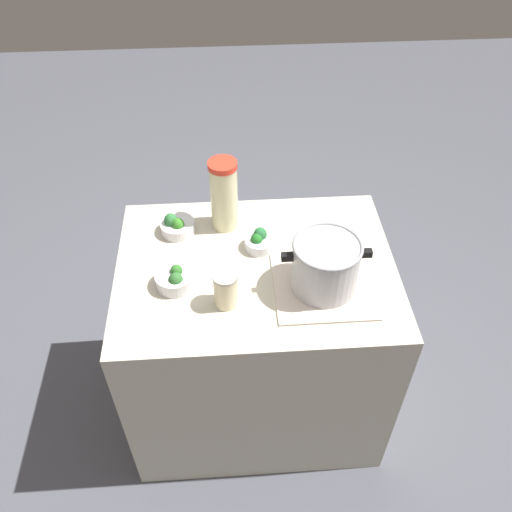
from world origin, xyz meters
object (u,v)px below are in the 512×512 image
object	(u,v)px
mason_jar	(226,289)
broccoli_bowl_center	(175,279)
lemonade_pitcher	(224,195)
cooking_pot	(326,265)
broccoli_bowl_back	(259,241)
broccoli_bowl_front	(177,226)

from	to	relation	value
mason_jar	broccoli_bowl_center	size ratio (longest dim) A/B	1.00
lemonade_pitcher	broccoli_bowl_center	xyz separation A→B (m)	(0.18, 0.31, -0.12)
broccoli_bowl_center	cooking_pot	bearing A→B (deg)	175.46
mason_jar	broccoli_bowl_back	size ratio (longest dim) A/B	1.22
lemonade_pitcher	mason_jar	bearing A→B (deg)	88.95
broccoli_bowl_front	broccoli_bowl_back	distance (m)	0.33
mason_jar	broccoli_bowl_center	xyz separation A→B (m)	(0.17, -0.09, -0.04)
cooking_pot	broccoli_bowl_front	size ratio (longest dim) A/B	2.27
lemonade_pitcher	broccoli_bowl_back	bearing A→B (deg)	131.75
broccoli_bowl_center	broccoli_bowl_back	xyz separation A→B (m)	(-0.30, -0.17, -0.00)
lemonade_pitcher	mason_jar	xyz separation A→B (m)	(0.01, 0.41, -0.08)
lemonade_pitcher	broccoli_bowl_center	bearing A→B (deg)	59.75
cooking_pot	broccoli_bowl_back	distance (m)	0.31
broccoli_bowl_back	cooking_pot	bearing A→B (deg)	133.94
broccoli_bowl_front	broccoli_bowl_center	distance (m)	0.28
cooking_pot	lemonade_pitcher	xyz separation A→B (m)	(0.33, -0.35, 0.04)
mason_jar	broccoli_bowl_front	xyz separation A→B (m)	(0.18, -0.38, -0.04)
cooking_pot	broccoli_bowl_back	size ratio (longest dim) A/B	2.73
lemonade_pitcher	broccoli_bowl_back	xyz separation A→B (m)	(-0.12, 0.14, -0.12)
mason_jar	broccoli_bowl_back	bearing A→B (deg)	-115.90
broccoli_bowl_front	cooking_pot	bearing A→B (deg)	147.98
cooking_pot	broccoli_bowl_center	bearing A→B (deg)	-4.54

